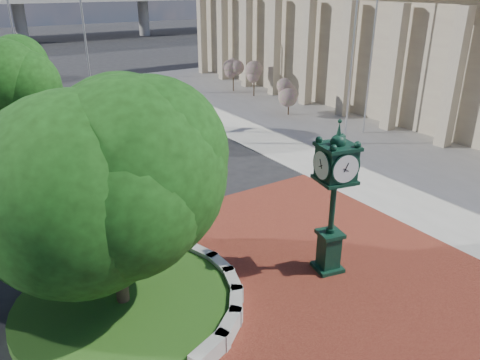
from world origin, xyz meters
name	(u,v)px	position (x,y,z in m)	size (l,w,h in m)	color
ground	(265,259)	(0.00, 0.00, 0.00)	(200.00, 200.00, 0.00)	black
plaza	(284,272)	(0.00, -1.00, 0.02)	(12.00, 12.00, 0.04)	maroon
sidewalk	(368,121)	(16.00, 10.00, 0.02)	(20.00, 50.00, 0.04)	#9E9B93
planter_wall	(195,277)	(-2.71, 0.00, 0.27)	(2.96, 6.77, 0.54)	#9E9B93
grass_bed	(124,305)	(-5.00, 0.00, 0.20)	(6.10, 6.10, 0.40)	#1B4814
civic_building	(424,44)	(23.60, 12.00, 4.33)	(17.35, 44.00, 8.60)	tan
tree_planter	(111,193)	(-5.00, 0.00, 3.72)	(5.20, 5.20, 6.33)	#38281C
tree_street	(22,86)	(-4.00, 18.00, 3.24)	(4.40, 4.40, 5.45)	#38281C
post_clock	(334,193)	(1.31, -1.65, 2.75)	(1.21, 1.21, 5.01)	black
parked_car	(40,72)	(0.65, 37.39, 0.73)	(1.72, 4.28, 1.46)	#4D150B
flagpole_a	(372,48)	(13.62, 8.25, 5.14)	(1.57, 0.22, 10.04)	silver
flagpole_b	(352,54)	(11.03, 7.31, 5.14)	(1.55, 0.32, 10.03)	silver
street_lamp_near	(87,26)	(3.11, 28.64, 5.43)	(2.03, 0.78, 9.26)	slate
street_lamp_far	(13,19)	(-0.51, 39.66, 5.43)	(2.08, 0.26, 9.27)	slate
shrub_near	(289,93)	(12.40, 14.18, 1.59)	(1.20, 1.20, 2.20)	#38281C
shrub_mid	(254,77)	(13.72, 20.32, 1.59)	(1.20, 1.20, 2.20)	#38281C
shrub_far	(233,73)	(13.34, 22.86, 1.59)	(1.20, 1.20, 2.20)	#38281C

